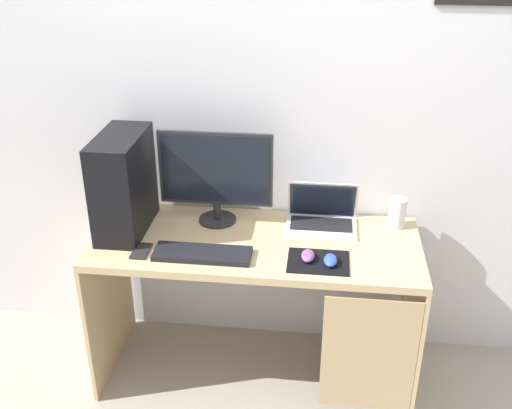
{
  "coord_description": "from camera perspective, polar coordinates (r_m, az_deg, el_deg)",
  "views": [
    {
      "loc": [
        0.27,
        -2.33,
        2.12
      ],
      "look_at": [
        0.0,
        0.0,
        0.94
      ],
      "focal_mm": 42.31,
      "sensor_mm": 36.0,
      "label": 1
    }
  ],
  "objects": [
    {
      "name": "cell_phone",
      "position": [
        2.67,
        -10.8,
        -4.34
      ],
      "size": [
        0.07,
        0.13,
        0.01
      ],
      "primitive_type": "cube",
      "color": "#232326",
      "rests_on": "desk"
    },
    {
      "name": "mousepad",
      "position": [
        2.57,
        5.91,
        -5.39
      ],
      "size": [
        0.26,
        0.2,
        0.0
      ],
      "primitive_type": "cube",
      "color": "black",
      "rests_on": "desk"
    },
    {
      "name": "monitor",
      "position": [
        2.77,
        -3.82,
        2.82
      ],
      "size": [
        0.53,
        0.18,
        0.45
      ],
      "color": "#232326",
      "rests_on": "desk"
    },
    {
      "name": "speaker",
      "position": [
        2.87,
        13.21,
        -0.78
      ],
      "size": [
        0.08,
        0.08,
        0.14
      ],
      "primitive_type": "cylinder",
      "color": "silver",
      "rests_on": "desk"
    },
    {
      "name": "ground_plane",
      "position": [
        3.16,
        0.0,
        -15.36
      ],
      "size": [
        8.0,
        8.0,
        0.0
      ],
      "primitive_type": "plane",
      "color": "#9E9384"
    },
    {
      "name": "mouse_left",
      "position": [
        2.57,
        4.93,
        -4.85
      ],
      "size": [
        0.06,
        0.1,
        0.03
      ],
      "primitive_type": "ellipsoid",
      "color": "#8C4C99",
      "rests_on": "mousepad"
    },
    {
      "name": "pc_tower",
      "position": [
        2.78,
        -12.43,
        1.94
      ],
      "size": [
        0.19,
        0.4,
        0.46
      ],
      "primitive_type": "cube",
      "color": "black",
      "rests_on": "desk"
    },
    {
      "name": "mouse_right",
      "position": [
        2.55,
        7.05,
        -5.25
      ],
      "size": [
        0.06,
        0.1,
        0.03
      ],
      "primitive_type": "ellipsoid",
      "color": "#2D51B2",
      "rests_on": "mousepad"
    },
    {
      "name": "desk",
      "position": [
        2.78,
        0.38,
        -6.26
      ],
      "size": [
        1.47,
        0.6,
        0.76
      ],
      "color": "tan",
      "rests_on": "ground_plane"
    },
    {
      "name": "laptop",
      "position": [
        2.83,
        6.22,
        -1.2
      ],
      "size": [
        0.33,
        0.22,
        0.22
      ],
      "color": "white",
      "rests_on": "desk"
    },
    {
      "name": "wall_back",
      "position": [
        2.81,
        0.88,
        9.78
      ],
      "size": [
        4.0,
        0.05,
        2.6
      ],
      "color": "silver",
      "rests_on": "ground_plane"
    },
    {
      "name": "keyboard",
      "position": [
        2.6,
        -5.09,
        -4.66
      ],
      "size": [
        0.42,
        0.14,
        0.02
      ],
      "primitive_type": "cube",
      "color": "black",
      "rests_on": "desk"
    }
  ]
}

